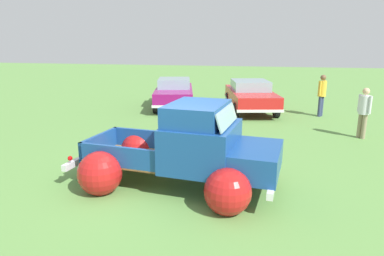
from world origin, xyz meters
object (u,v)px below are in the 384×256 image
object	(u,v)px
vintage_pickup_truck	(190,155)
spectator_1	(364,110)
show_car_0	(174,92)
show_car_1	(250,94)
spectator_0	(322,93)

from	to	relation	value
vintage_pickup_truck	spectator_1	size ratio (longest dim) A/B	2.79
vintage_pickup_truck	show_car_0	distance (m)	9.62
show_car_1	spectator_0	xyz separation A→B (m)	(3.09, -0.56, 0.26)
spectator_0	show_car_1	bearing A→B (deg)	-157.19
vintage_pickup_truck	show_car_1	size ratio (longest dim) A/B	0.97
spectator_1	spectator_0	bearing A→B (deg)	-109.19
vintage_pickup_truck	spectator_0	world-z (taller)	vintage_pickup_truck
show_car_0	spectator_1	bearing A→B (deg)	48.89
show_car_1	spectator_0	distance (m)	3.15
spectator_0	spectator_1	world-z (taller)	spectator_0
show_car_0	spectator_1	xyz separation A→B (m)	(7.70, -4.04, 0.20)
show_car_0	spectator_0	size ratio (longest dim) A/B	2.57
show_car_1	spectator_0	size ratio (longest dim) A/B	2.70
vintage_pickup_truck	show_car_0	bearing A→B (deg)	113.64
show_car_0	spectator_0	bearing A→B (deg)	71.23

